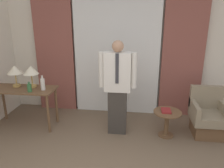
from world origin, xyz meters
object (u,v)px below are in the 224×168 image
Objects in this scene: table_lamp_right at (31,71)px; book at (166,111)px; table_lamp_left at (15,71)px; side_table at (167,119)px; bottle_by_lamp at (43,84)px; desk at (23,94)px; person at (118,85)px; armchair at (207,117)px; bottle_near_edge at (29,88)px.

book is (2.52, -0.16, -0.60)m from table_lamp_right.
table_lamp_right is at bearing 0.00° from table_lamp_left.
book is (-0.03, 0.00, 0.17)m from side_table.
bottle_by_lamp is at bearing 179.22° from book.
bottle_by_lamp is (0.43, -0.03, 0.24)m from desk.
bottle_by_lamp is 0.16× the size of person.
table_lamp_left is 2.91m from book.
desk is 2.73m from side_table.
bottle_by_lamp is (0.59, -0.13, -0.20)m from table_lamp_left.
table_lamp_left is at bearing -179.83° from armchair.
side_table is (2.28, -0.04, -0.56)m from bottle_by_lamp.
person is at bearing -4.93° from table_lamp_right.
armchair is at bearing 1.85° from desk.
table_lamp_right is 1.91× the size of book.
table_lamp_left is 0.85× the size of side_table.
side_table is at bearing -3.25° from table_lamp_left.
armchair reaches higher than desk.
person reaches higher than bottle_near_edge.
bottle_near_edge is (0.39, -0.25, -0.24)m from table_lamp_left.
book is at bearing -1.24° from desk.
person is (1.98, -0.14, -0.17)m from table_lamp_left.
table_lamp_right is at bearing -179.81° from armchair.
table_lamp_right reaches higher than side_table.
table_lamp_right is 0.85× the size of side_table.
desk is 0.48m from table_lamp_right.
person is at bearing 178.94° from book.
table_lamp_right is at bearing 176.34° from side_table.
person reaches higher than desk.
bottle_by_lamp is 2.35m from side_table.
book is at bearing 2.22° from bottle_near_edge.
book is at bearing -167.60° from armchair.
person is at bearing -0.61° from bottle_by_lamp.
table_lamp_left is at bearing 167.79° from bottle_by_lamp.
side_table is at bearing 2.09° from bottle_near_edge.
bottle_near_edge is at bearing -75.10° from table_lamp_right.
side_table is (-0.74, -0.17, 0.01)m from armchair.
armchair is (1.64, 0.15, -0.60)m from person.
desk is at bearing 178.67° from person.
bottle_by_lamp is at bearing -177.37° from armchair.
book is at bearing -3.19° from table_lamp_left.
side_table is at bearing -0.88° from bottle_by_lamp.
bottle_near_edge is at bearing -32.93° from table_lamp_left.
armchair is at bearing 4.69° from bottle_near_edge.
armchair is at bearing 0.17° from table_lamp_left.
table_lamp_right is at bearing 31.82° from desk.
desk is 2.98× the size of table_lamp_right.
bottle_near_edge is 0.22× the size of armchair.
table_lamp_left is at bearing 176.81° from book.
book is (2.68, -0.06, -0.16)m from desk.
table_lamp_right is 0.36m from bottle_by_lamp.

